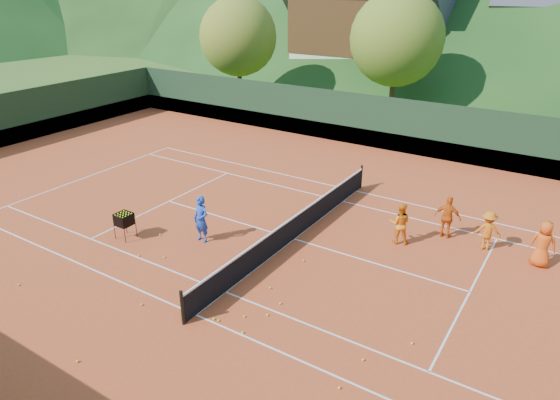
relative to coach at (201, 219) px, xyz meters
The scene contains 33 objects.
ground 3.52m from the coach, 34.95° to the left, with size 400.00×400.00×0.00m, color #315219.
clay_court 3.52m from the coach, 34.95° to the left, with size 40.00×24.00×0.02m, color #AE3F1C.
coach is the anchor object (origin of this frame).
student_a 7.23m from the coach, 31.66° to the left, with size 0.76×0.59×1.57m, color orange.
student_b 9.10m from the coach, 34.58° to the left, with size 0.96×0.40×1.64m, color #DA5E13.
student_c 11.78m from the coach, 24.16° to the left, with size 0.80×0.52×1.64m, color #DB5013.
student_d 10.26m from the coach, 29.33° to the left, with size 0.95×0.55×1.47m, color #D26612.
tennis_ball_0 6.23m from the coach, 118.51° to the right, with size 0.07×0.07×0.07m, color yellow.
tennis_ball_1 4.99m from the coach, 21.34° to the right, with size 0.07×0.07×0.07m, color yellow.
tennis_ball_2 5.69m from the coach, 38.12° to the right, with size 0.07×0.07×0.07m, color yellow.
tennis_ball_3 8.65m from the coach, ahead, with size 0.07×0.07×0.07m, color yellow.
tennis_ball_4 4.90m from the coach, 45.51° to the right, with size 0.07×0.07×0.07m, color yellow.
tennis_ball_7 2.53m from the coach, 118.32° to the right, with size 0.07×0.07×0.07m, color yellow.
tennis_ball_8 6.88m from the coach, 76.62° to the right, with size 0.07×0.07×0.07m, color yellow.
tennis_ball_10 8.54m from the coach, 27.03° to the right, with size 0.07×0.07×0.07m, color yellow.
tennis_ball_12 5.04m from the coach, 35.38° to the right, with size 0.07×0.07×0.07m, color yellow.
tennis_ball_15 8.15m from the coach, 19.28° to the right, with size 0.07×0.07×0.07m, color yellow.
tennis_ball_16 4.15m from the coach, 18.09° to the right, with size 0.07×0.07×0.07m, color yellow.
tennis_ball_17 4.30m from the coach, 74.43° to the right, with size 0.07×0.07×0.07m, color yellow.
tennis_ball_19 2.94m from the coach, 18.38° to the left, with size 0.07×0.07×0.07m, color yellow.
tennis_ball_20 5.00m from the coach, 44.06° to the right, with size 0.07×0.07×0.07m, color yellow.
tennis_ball_23 4.07m from the coach, 10.67° to the left, with size 0.07×0.07×0.07m, color yellow.
tennis_ball_24 0.87m from the coach, 15.51° to the left, with size 0.07×0.07×0.07m, color yellow.
tennis_ball_25 5.26m from the coach, 28.35° to the right, with size 0.07×0.07×0.07m, color yellow.
tennis_ball_26 1.91m from the coach, 160.67° to the right, with size 0.07×0.07×0.07m, color yellow.
tennis_ball_27 1.92m from the coach, 99.82° to the right, with size 0.07×0.07×0.07m, color yellow.
court_lines 3.51m from the coach, 34.95° to the left, with size 23.83×11.03×0.00m.
tennis_net 3.42m from the coach, 34.95° to the left, with size 0.10×12.07×1.10m.
perimeter_fence 3.42m from the coach, 34.95° to the left, with size 40.40×24.24×3.00m.
ball_hopper 2.91m from the coach, 151.85° to the right, with size 0.57×0.57×1.00m.
chalet_left 33.09m from the coach, 102.72° to the left, with size 13.80×9.93×12.92m.
tree_a 24.25m from the coach, 123.52° to the left, with size 6.00×6.00×7.88m.
tree_b 22.40m from the coach, 93.16° to the left, with size 6.40×6.40×8.40m.
Camera 1 is at (8.45, -14.13, 8.91)m, focal length 32.00 mm.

